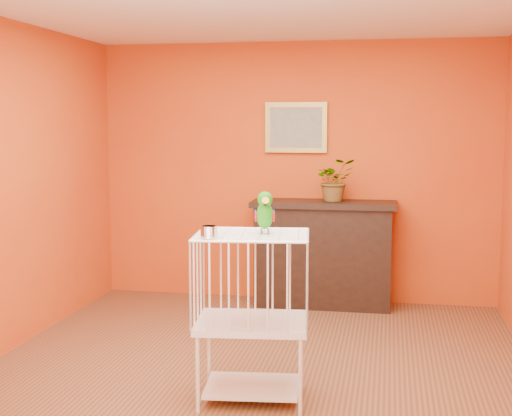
# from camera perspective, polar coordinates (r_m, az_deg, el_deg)

# --- Properties ---
(ground) EXTENTS (4.50, 4.50, 0.00)m
(ground) POSITION_cam_1_polar(r_m,az_deg,el_deg) (5.28, -0.13, -13.05)
(ground) COLOR brown
(ground) RESTS_ON ground
(room_shell) EXTENTS (4.50, 4.50, 4.50)m
(room_shell) POSITION_cam_1_polar(r_m,az_deg,el_deg) (4.97, -0.13, 4.40)
(room_shell) COLOR #C54E12
(room_shell) RESTS_ON ground
(console_cabinet) EXTENTS (1.40, 0.50, 1.04)m
(console_cabinet) POSITION_cam_1_polar(r_m,az_deg,el_deg) (7.03, 5.39, -3.65)
(console_cabinet) COLOR black
(console_cabinet) RESTS_ON ground
(potted_plant) EXTENTS (0.51, 0.53, 0.32)m
(potted_plant) POSITION_cam_1_polar(r_m,az_deg,el_deg) (6.99, 6.35, 1.90)
(potted_plant) COLOR #26722D
(potted_plant) RESTS_ON console_cabinet
(framed_picture) EXTENTS (0.62, 0.04, 0.50)m
(framed_picture) POSITION_cam_1_polar(r_m,az_deg,el_deg) (7.15, 3.21, 6.45)
(framed_picture) COLOR #AC923D
(framed_picture) RESTS_ON room_shell
(birdcage) EXTENTS (0.76, 0.62, 1.09)m
(birdcage) POSITION_cam_1_polar(r_m,az_deg,el_deg) (4.64, -0.32, -8.52)
(birdcage) COLOR white
(birdcage) RESTS_ON ground
(feed_cup) EXTENTS (0.10, 0.10, 0.07)m
(feed_cup) POSITION_cam_1_polar(r_m,az_deg,el_deg) (4.35, -3.78, -1.92)
(feed_cup) COLOR silver
(feed_cup) RESTS_ON birdcage
(parrot) EXTENTS (0.14, 0.25, 0.28)m
(parrot) POSITION_cam_1_polar(r_m,az_deg,el_deg) (4.50, 0.71, -0.34)
(parrot) COLOR #59544C
(parrot) RESTS_ON birdcage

